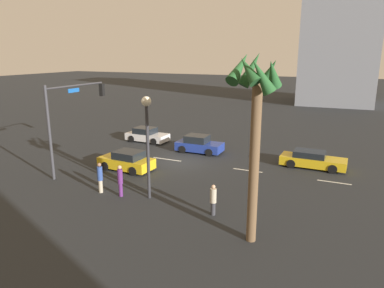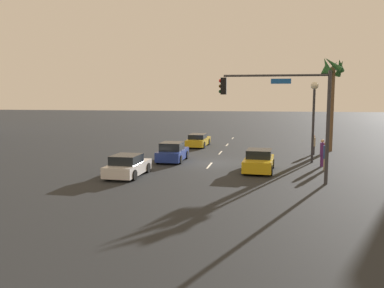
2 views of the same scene
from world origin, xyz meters
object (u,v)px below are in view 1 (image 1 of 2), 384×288
object	(u,v)px
streetlamp	(147,128)
car_1	(199,145)
pedestrian_0	(120,180)
building_3	(341,29)
car_3	(147,135)
traffic_signal	(70,111)
car_0	(312,160)
pedestrian_2	(213,199)
palm_tree_1	(255,104)
pedestrian_1	(100,177)
car_2	(127,161)

from	to	relation	value
streetlamp	car_1	bearing A→B (deg)	-82.46
car_1	pedestrian_0	distance (m)	10.90
car_1	building_3	size ratio (longest dim) A/B	0.16
car_3	traffic_signal	size ratio (longest dim) A/B	0.65
car_0	pedestrian_2	bearing A→B (deg)	70.57
pedestrian_0	building_3	xyz separation A→B (m)	(-8.76, -49.26, 11.10)
streetlamp	palm_tree_1	xyz separation A→B (m)	(-6.69, 2.24, 2.01)
car_1	pedestrian_1	bearing A→B (deg)	80.85
streetlamp	pedestrian_0	world-z (taller)	streetlamp
palm_tree_1	building_3	xyz separation A→B (m)	(-0.40, -51.00, 5.92)
car_2	car_0	bearing A→B (deg)	-153.10
car_2	car_3	world-z (taller)	car_2
car_0	pedestrian_2	size ratio (longest dim) A/B	2.79
pedestrian_1	car_1	bearing A→B (deg)	-99.15
car_0	pedestrian_1	size ratio (longest dim) A/B	2.49
streetlamp	pedestrian_2	xyz separation A→B (m)	(-4.24, 0.55, -3.31)
car_2	palm_tree_1	distance (m)	13.69
pedestrian_1	palm_tree_1	distance (m)	11.25
car_1	streetlamp	distance (m)	11.07
car_3	pedestrian_0	bearing A→B (deg)	115.24
traffic_signal	pedestrian_2	bearing A→B (deg)	167.20
car_2	traffic_signal	xyz separation A→B (m)	(3.36, 1.70, 3.69)
car_1	traffic_signal	size ratio (longest dim) A/B	0.63
car_2	building_3	xyz separation A→B (m)	(-11.33, -44.93, 11.48)
car_1	car_2	distance (m)	7.15
pedestrian_1	traffic_signal	bearing A→B (deg)	-30.70
car_1	building_3	bearing A→B (deg)	-102.45
car_3	palm_tree_1	world-z (taller)	palm_tree_1
car_2	traffic_signal	bearing A→B (deg)	26.84
pedestrian_1	pedestrian_2	bearing A→B (deg)	179.71
car_0	palm_tree_1	distance (m)	13.57
streetlamp	building_3	size ratio (longest dim) A/B	0.25
pedestrian_1	building_3	world-z (taller)	building_3
car_2	palm_tree_1	bearing A→B (deg)	150.92
palm_tree_1	traffic_signal	bearing A→B (deg)	-17.02
car_3	traffic_signal	bearing A→B (deg)	89.10
car_0	car_2	size ratio (longest dim) A/B	1.14
car_1	pedestrian_1	distance (m)	11.06
car_0	car_3	world-z (taller)	car_3
pedestrian_0	palm_tree_1	world-z (taller)	palm_tree_1
streetlamp	car_3	bearing A→B (deg)	-57.67
car_1	palm_tree_1	distance (m)	15.99
car_1	pedestrian_0	bearing A→B (deg)	88.46
car_2	pedestrian_2	bearing A→B (deg)	152.62
pedestrian_1	pedestrian_2	xyz separation A→B (m)	(-7.38, 0.04, -0.12)
car_2	building_3	bearing A→B (deg)	-104.16
palm_tree_1	pedestrian_2	bearing A→B (deg)	-34.52
car_1	palm_tree_1	xyz separation A→B (m)	(-8.07, 12.63, 5.55)
car_0	traffic_signal	world-z (taller)	traffic_signal
car_1	traffic_signal	xyz separation A→B (m)	(6.23, 8.26, 3.67)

